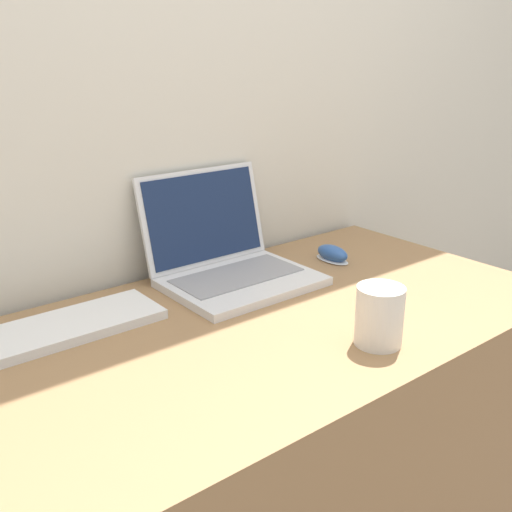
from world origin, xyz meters
name	(u,v)px	position (x,y,z in m)	size (l,w,h in m)	color
wall_back	(162,78)	(0.00, 0.76, 1.25)	(7.00, 0.04, 2.50)	silver
desk	(267,465)	(0.00, 0.36, 0.39)	(1.33, 0.72, 0.77)	#936D47
laptop	(228,258)	(0.06, 0.59, 0.83)	(0.35, 0.33, 0.26)	silver
drink_cup	(379,315)	(0.08, 0.13, 0.83)	(0.09, 0.09, 0.12)	silver
computer_mouse	(332,254)	(0.36, 0.52, 0.79)	(0.05, 0.11, 0.04)	white
external_keyboard	(60,329)	(-0.38, 0.56, 0.78)	(0.41, 0.15, 0.02)	silver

